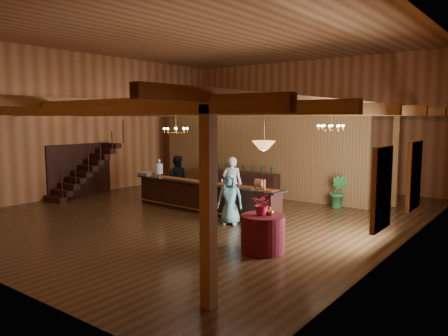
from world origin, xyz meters
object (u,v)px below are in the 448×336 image
Objects in this scene: round_table at (263,234)px; pendant_lamp at (264,145)px; chandelier_right at (331,128)px; tasting_bar at (204,197)px; chandelier_left at (176,130)px; bartender at (232,184)px; guest at (230,199)px; backbar_shelf at (239,184)px; staff_second at (177,179)px; beverage_dispenser at (159,168)px; raffle_drum at (260,183)px; floor_plant at (338,192)px.

pendant_lamp is (0.00, 0.00, 1.98)m from round_table.
round_table is at bearing -85.73° from chandelier_right.
chandelier_left is (-1.31, 0.11, 2.10)m from tasting_bar.
bartender is 1.87m from guest.
tasting_bar reaches higher than backbar_shelf.
pendant_lamp is at bearing 0.00° from round_table.
staff_second reaches higher than tasting_bar.
beverage_dispenser reaches higher than guest.
floor_plant is (0.98, 3.34, -0.59)m from raffle_drum.
beverage_dispenser is at bearing 156.09° from round_table.
backbar_shelf is at bearing 64.93° from beverage_dispenser.
chandelier_right is 2.55m from floor_plant.
tasting_bar is at bearing 175.64° from raffle_drum.
backbar_shelf is 2.79m from bartender.
bartender reaches higher than beverage_dispenser.
raffle_drum is at bearing 138.56° from staff_second.
raffle_drum is at bearing -121.51° from chandelier_right.
staff_second is (0.27, 0.61, -0.42)m from beverage_dispenser.
chandelier_right reaches higher than bartender.
chandelier_left and pendant_lamp have the same top height.
raffle_drum is (2.20, -0.17, 0.65)m from tasting_bar.
backbar_shelf is 4.01m from floor_plant.
tasting_bar is at bearing 146.68° from pendant_lamp.
backbar_shelf is at bearing 80.75° from chandelier_left.
pendant_lamp is (5.94, -2.63, 1.15)m from beverage_dispenser.
bartender is (0.58, 0.72, 0.39)m from tasting_bar.
round_table is 5.67m from floor_plant.
beverage_dispenser is 0.41× the size of guest.
raffle_drum is 3.53m from floor_plant.
chandelier_left is 0.48× the size of staff_second.
backbar_shelf is at bearing 163.34° from chandelier_right.
chandelier_right is (4.25, -1.27, 2.25)m from backbar_shelf.
beverage_dispenser is at bearing 143.51° from guest.
guest is at bearing -124.24° from chandelier_right.
chandelier_left is at bearing 153.02° from pendant_lamp.
beverage_dispenser is 3.33m from backbar_shelf.
tasting_bar is 3.51× the size of staff_second.
staff_second is (-5.67, 3.24, -1.57)m from pendant_lamp.
pendant_lamp is 0.54× the size of staff_second.
tasting_bar is 1.84m from guest.
floor_plant is at bearing -1.94° from backbar_shelf.
pendant_lamp is at bearing -53.56° from backbar_shelf.
guest reaches higher than backbar_shelf.
backbar_shelf is 1.98× the size of staff_second.
round_table is 0.88× the size of floor_plant.
chandelier_left is at bearing -145.74° from floor_plant.
bartender is at bearing 11.33° from beverage_dispenser.
pendant_lamp is at bearing -30.12° from tasting_bar.
beverage_dispenser is at bearing -118.03° from backbar_shelf.
beverage_dispenser is (-2.19, 0.17, 0.76)m from tasting_bar.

